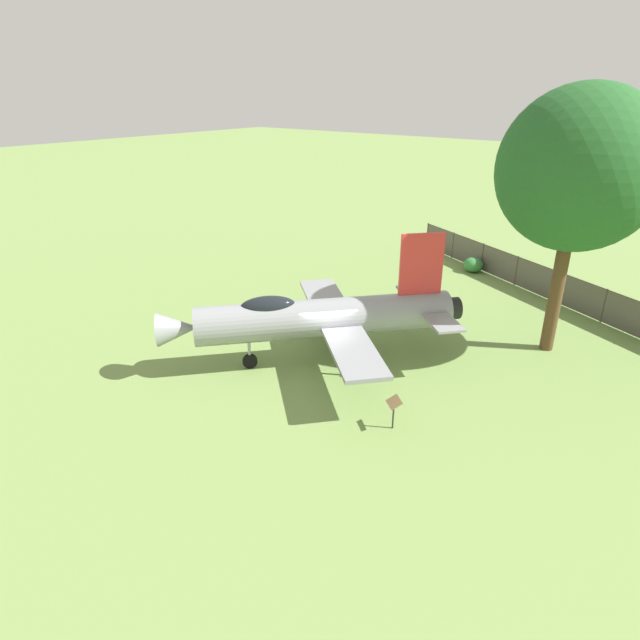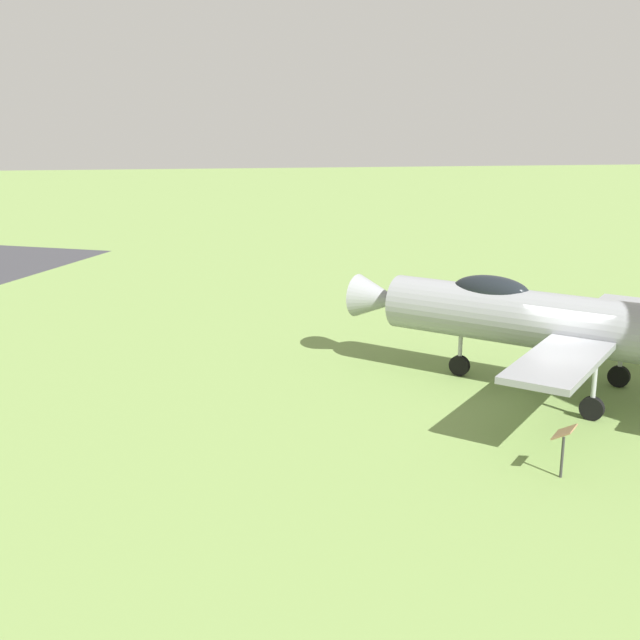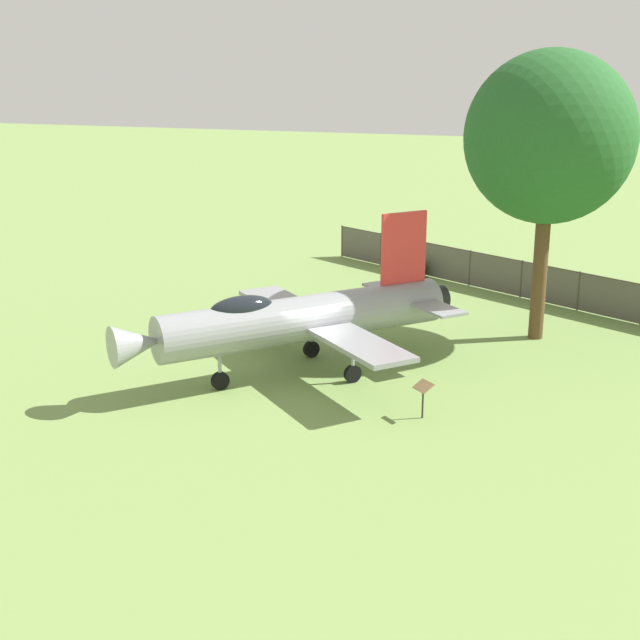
{
  "view_description": "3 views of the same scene",
  "coord_description": "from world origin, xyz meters",
  "px_view_note": "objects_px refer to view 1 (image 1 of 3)",
  "views": [
    {
      "loc": [
        -12.03,
        15.78,
        10.56
      ],
      "look_at": [
        -0.34,
        0.76,
        2.23
      ],
      "focal_mm": 30.07,
      "sensor_mm": 36.0,
      "label": 1
    },
    {
      "loc": [
        -18.78,
        9.72,
        7.3
      ],
      "look_at": [
        3.34,
        6.24,
        1.5
      ],
      "focal_mm": 43.96,
      "sensor_mm": 36.0,
      "label": 2
    },
    {
      "loc": [
        -10.19,
        26.42,
        10.31
      ],
      "look_at": [
        -0.55,
        -0.03,
        1.97
      ],
      "focal_mm": 49.26,
      "sensor_mm": 36.0,
      "label": 3
    }
  ],
  "objects_px": {
    "shade_tree": "(579,170)",
    "shrub_near_fence": "(473,265)",
    "info_plaque": "(394,406)",
    "display_jet": "(316,317)"
  },
  "relations": [
    {
      "from": "shrub_near_fence",
      "to": "info_plaque",
      "type": "xyz_separation_m",
      "value": [
        -4.65,
        17.37,
        0.41
      ]
    },
    {
      "from": "display_jet",
      "to": "shade_tree",
      "type": "distance_m",
      "value": 11.58
    },
    {
      "from": "display_jet",
      "to": "info_plaque",
      "type": "distance_m",
      "value": 5.51
    },
    {
      "from": "shade_tree",
      "to": "shrub_near_fence",
      "type": "xyz_separation_m",
      "value": [
        6.87,
        -8.05,
        -7.16
      ]
    },
    {
      "from": "info_plaque",
      "to": "shade_tree",
      "type": "bearing_deg",
      "value": -103.42
    },
    {
      "from": "shade_tree",
      "to": "shrub_near_fence",
      "type": "height_order",
      "value": "shade_tree"
    },
    {
      "from": "shade_tree",
      "to": "info_plaque",
      "type": "bearing_deg",
      "value": 76.58
    },
    {
      "from": "shade_tree",
      "to": "display_jet",
      "type": "bearing_deg",
      "value": 45.04
    },
    {
      "from": "shrub_near_fence",
      "to": "info_plaque",
      "type": "relative_size",
      "value": 1.03
    },
    {
      "from": "display_jet",
      "to": "info_plaque",
      "type": "relative_size",
      "value": 9.39
    }
  ]
}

